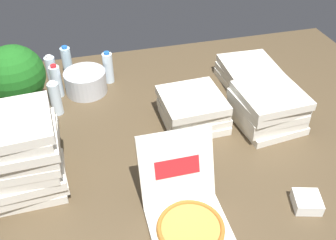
# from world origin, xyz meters

# --- Properties ---
(ground_plane) EXTENTS (3.20, 2.40, 0.02)m
(ground_plane) POSITION_xyz_m (0.00, 0.00, -0.01)
(ground_plane) COLOR #4C3D28
(open_pizza_box) EXTENTS (0.35, 0.47, 0.36)m
(open_pizza_box) POSITION_xyz_m (-0.09, -0.46, 0.07)
(open_pizza_box) COLOR silver
(open_pizza_box) RESTS_ON ground_plane
(pizza_stack_center_far) EXTENTS (0.38, 0.38, 0.42)m
(pizza_stack_center_far) POSITION_xyz_m (-0.78, -0.06, 0.21)
(pizza_stack_center_far) COLOR silver
(pizza_stack_center_far) RESTS_ON ground_plane
(pizza_stack_right_near) EXTENTS (0.36, 0.37, 0.14)m
(pizza_stack_right_near) POSITION_xyz_m (0.66, 0.55, 0.07)
(pizza_stack_right_near) COLOR silver
(pizza_stack_right_near) RESTS_ON ground_plane
(pizza_stack_center_near) EXTENTS (0.40, 0.39, 0.24)m
(pizza_stack_center_near) POSITION_xyz_m (0.57, 0.09, 0.12)
(pizza_stack_center_near) COLOR silver
(pizza_stack_center_near) RESTS_ON ground_plane
(pizza_stack_left_far) EXTENTS (0.37, 0.38, 0.19)m
(pizza_stack_left_far) POSITION_xyz_m (0.16, 0.22, 0.09)
(pizza_stack_left_far) COLOR silver
(pizza_stack_left_far) RESTS_ON ground_plane
(ice_bucket) EXTENTS (0.27, 0.27, 0.15)m
(ice_bucket) POSITION_xyz_m (-0.43, 0.71, 0.07)
(ice_bucket) COLOR #B7BABF
(ice_bucket) RESTS_ON ground_plane
(water_bottle_0) EXTENTS (0.07, 0.07, 0.23)m
(water_bottle_0) POSITION_xyz_m (-0.64, 0.84, 0.11)
(water_bottle_0) COLOR silver
(water_bottle_0) RESTS_ON ground_plane
(water_bottle_1) EXTENTS (0.07, 0.07, 0.23)m
(water_bottle_1) POSITION_xyz_m (-0.61, 0.71, 0.11)
(water_bottle_1) COLOR silver
(water_bottle_1) RESTS_ON ground_plane
(water_bottle_2) EXTENTS (0.07, 0.07, 0.23)m
(water_bottle_2) POSITION_xyz_m (-0.62, 0.51, 0.11)
(water_bottle_2) COLOR silver
(water_bottle_2) RESTS_ON ground_plane
(water_bottle_3) EXTENTS (0.07, 0.07, 0.23)m
(water_bottle_3) POSITION_xyz_m (-0.53, 0.95, 0.11)
(water_bottle_3) COLOR silver
(water_bottle_3) RESTS_ON ground_plane
(water_bottle_4) EXTENTS (0.07, 0.07, 0.23)m
(water_bottle_4) POSITION_xyz_m (-0.26, 0.80, 0.11)
(water_bottle_4) COLOR silver
(water_bottle_4) RESTS_ON ground_plane
(potted_plant) EXTENTS (0.34, 0.34, 0.46)m
(potted_plant) POSITION_xyz_m (-0.81, 0.53, 0.26)
(potted_plant) COLOR #513323
(potted_plant) RESTS_ON ground_plane
(napkin_pile) EXTENTS (0.15, 0.15, 0.06)m
(napkin_pile) POSITION_xyz_m (0.48, -0.52, 0.03)
(napkin_pile) COLOR white
(napkin_pile) RESTS_ON ground_plane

